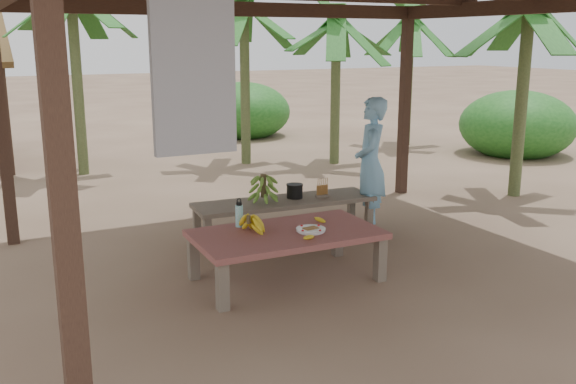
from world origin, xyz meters
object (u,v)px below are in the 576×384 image
bench (285,204)px  ripe_banana_bunch (249,223)px  cooking_pot (295,191)px  work_table (286,238)px  water_flask (239,215)px  woman (370,164)px  plate (311,230)px

bench → ripe_banana_bunch: 1.56m
bench → cooking_pot: (0.15, 0.03, 0.14)m
work_table → bench: bearing=65.3°
bench → cooking_pot: cooking_pot is taller
cooking_pot → ripe_banana_bunch: bearing=-133.2°
water_flask → woman: 2.24m
work_table → woman: size_ratio=1.11×
ripe_banana_bunch → woman: woman is taller
plate → woman: size_ratio=0.18×
cooking_pot → woman: 1.02m
cooking_pot → woman: (0.95, -0.21, 0.29)m
ripe_banana_bunch → work_table: bearing=-20.4°
work_table → cooking_pot: size_ratio=9.47×
work_table → woman: 2.12m
bench → cooking_pot: size_ratio=11.61×
work_table → water_flask: bearing=134.7°
water_flask → woman: (2.09, 0.77, 0.20)m
water_flask → woman: size_ratio=0.18×
bench → ripe_banana_bunch: bearing=-125.6°
plate → woman: 2.01m
work_table → woman: (1.75, 1.13, 0.39)m
work_table → water_flask: 0.53m
work_table → plate: 0.25m
work_table → water_flask: size_ratio=6.30×
ripe_banana_bunch → water_flask: bearing=89.3°
work_table → bench: (0.65, 1.31, -0.04)m
work_table → cooking_pot: bearing=60.9°
bench → water_flask: bearing=-131.9°
cooking_pot → plate: bearing=-112.0°
plate → cooking_pot: cooking_pot is taller
cooking_pot → woman: size_ratio=0.12×
ripe_banana_bunch → cooking_pot: (1.14, 1.22, -0.06)m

